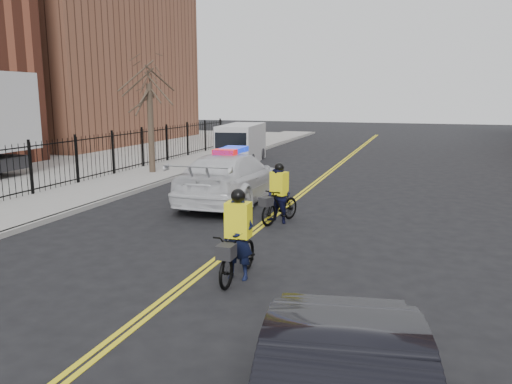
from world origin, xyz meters
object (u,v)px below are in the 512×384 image
(cargo_van, at_px, (241,144))
(cyclist_far, at_px, (279,199))
(police_cruiser, at_px, (231,177))
(cyclist_near, at_px, (238,248))

(cargo_van, bearing_deg, cyclist_far, -72.31)
(police_cruiser, height_order, cargo_van, cargo_van)
(cargo_van, height_order, cyclist_near, cargo_van)
(police_cruiser, distance_m, cyclist_far, 3.20)
(police_cruiser, bearing_deg, cyclist_far, 135.65)
(cargo_van, xyz_separation_m, cyclist_near, (6.13, -16.71, -0.37))
(cyclist_near, bearing_deg, cargo_van, 109.95)
(cargo_van, bearing_deg, cyclist_near, -77.14)
(police_cruiser, height_order, cyclist_far, police_cruiser)
(cargo_van, height_order, cyclist_far, cargo_van)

